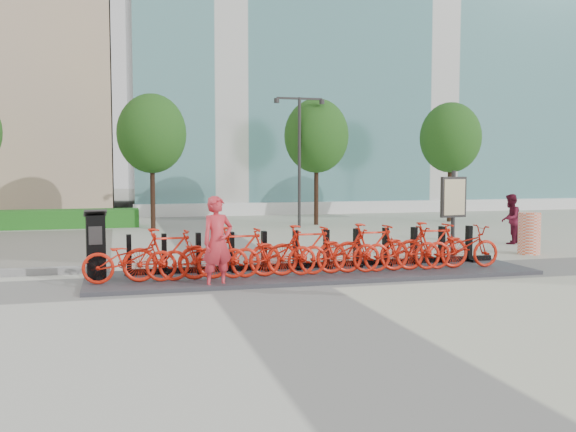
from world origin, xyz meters
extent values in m
plane|color=#A7AB92|center=(0.00, 0.00, 0.00)|extent=(120.00, 120.00, 0.00)
cube|color=teal|center=(14.00, 26.00, 12.00)|extent=(32.00, 16.00, 24.00)
cube|color=#255A1C|center=(-5.00, 13.20, 0.35)|extent=(6.00, 1.20, 0.70)
cylinder|color=#361F15|center=(-1.50, 12.00, 1.50)|extent=(0.18, 0.18, 3.00)
ellipsoid|color=#1D4F1A|center=(-1.50, 12.00, 3.60)|extent=(2.60, 2.60, 2.99)
cylinder|color=#361F15|center=(5.00, 12.00, 1.50)|extent=(0.18, 0.18, 3.00)
ellipsoid|color=#1D4F1A|center=(5.00, 12.00, 3.60)|extent=(2.60, 2.60, 2.99)
cylinder|color=#361F15|center=(11.00, 12.00, 1.50)|extent=(0.18, 0.18, 3.00)
ellipsoid|color=#1D4F1A|center=(11.00, 12.00, 3.60)|extent=(2.60, 2.60, 2.99)
cylinder|color=#252323|center=(4.00, 11.00, 2.50)|extent=(0.12, 0.12, 5.00)
cube|color=#252323|center=(3.55, 11.00, 4.95)|extent=(0.90, 0.08, 0.08)
cube|color=#252323|center=(4.45, 11.00, 4.95)|extent=(0.90, 0.08, 0.08)
cylinder|color=#252323|center=(3.10, 11.00, 4.85)|extent=(0.20, 0.20, 0.18)
cylinder|color=#252323|center=(4.90, 11.00, 4.85)|extent=(0.20, 0.20, 0.18)
cube|color=#323238|center=(1.30, 0.30, 0.04)|extent=(9.60, 2.40, 0.08)
imported|color=red|center=(-2.60, -0.05, 0.55)|extent=(1.80, 0.63, 0.95)
imported|color=red|center=(-1.88, -0.05, 0.61)|extent=(1.75, 0.49, 1.05)
imported|color=red|center=(-1.16, -0.05, 0.55)|extent=(1.80, 0.63, 0.95)
imported|color=red|center=(-0.44, -0.05, 0.61)|extent=(1.75, 0.49, 1.05)
imported|color=red|center=(0.28, -0.05, 0.55)|extent=(1.80, 0.63, 0.95)
imported|color=red|center=(1.00, -0.05, 0.61)|extent=(1.75, 0.49, 1.05)
imported|color=red|center=(1.72, -0.05, 0.55)|extent=(1.80, 0.63, 0.95)
imported|color=red|center=(2.44, -0.05, 0.61)|extent=(1.75, 0.49, 1.05)
imported|color=red|center=(3.16, -0.05, 0.55)|extent=(1.80, 0.63, 0.95)
imported|color=red|center=(3.88, -0.05, 0.61)|extent=(1.75, 0.49, 1.05)
imported|color=red|center=(4.60, -0.05, 0.55)|extent=(1.80, 0.63, 0.95)
cube|color=black|center=(-3.25, 0.50, 0.73)|extent=(0.39, 0.35, 1.30)
cube|color=#252323|center=(-3.25, 0.50, 1.42)|extent=(0.47, 0.41, 0.17)
cube|color=#252323|center=(-3.25, 0.33, 0.98)|extent=(0.26, 0.05, 0.36)
imported|color=red|center=(-0.97, -0.64, 0.89)|extent=(0.76, 0.63, 1.78)
imported|color=#4F0E1F|center=(8.73, 4.22, 0.76)|extent=(0.93, 0.92, 1.52)
cylinder|color=#FA3C05|center=(7.85, 2.05, 0.56)|extent=(0.69, 0.69, 1.12)
cylinder|color=#252323|center=(5.34, 1.65, 1.12)|extent=(0.10, 0.10, 2.24)
cube|color=#252323|center=(5.34, 1.65, 1.58)|extent=(0.74, 0.22, 1.02)
cube|color=#CABA8C|center=(5.34, 1.59, 1.58)|extent=(0.63, 0.12, 0.90)
camera|label=1|loc=(-2.83, -12.78, 2.32)|focal=40.00mm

